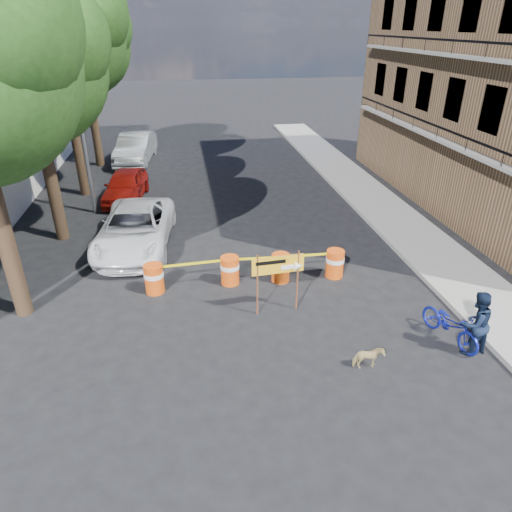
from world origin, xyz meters
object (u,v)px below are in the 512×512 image
object	(u,v)px
dog	(368,358)
sedan_silver	(136,148)
sedan_red	(125,186)
pedestrian	(475,323)
barrel_mid_left	(230,270)
detour_sign	(285,269)
barrel_mid_right	(281,267)
suv_white	(135,228)
barrel_far_left	(154,278)
barrel_far_right	(335,263)
bicycle	(454,310)

from	to	relation	value
dog	sedan_silver	bearing A→B (deg)	18.12
sedan_red	sedan_silver	size ratio (longest dim) A/B	0.80
pedestrian	barrel_mid_left	bearing A→B (deg)	-49.49
dog	sedan_silver	distance (m)	20.22
detour_sign	pedestrian	distance (m)	4.82
barrel_mid_right	sedan_silver	distance (m)	15.75
dog	suv_white	bearing A→B (deg)	36.70
suv_white	sedan_red	bearing A→B (deg)	104.24
barrel_far_left	suv_white	world-z (taller)	suv_white
barrel_mid_left	suv_white	world-z (taller)	suv_white
barrel_mid_left	suv_white	distance (m)	4.34
dog	sedan_silver	size ratio (longest dim) A/B	0.14
barrel_far_right	barrel_mid_right	bearing A→B (deg)	179.85
barrel_far_left	sedan_silver	bearing A→B (deg)	95.96
sedan_red	barrel_far_right	bearing A→B (deg)	-42.63
detour_sign	barrel_far_right	bearing A→B (deg)	35.53
barrel_mid_right	bicycle	bearing A→B (deg)	-45.31
barrel_mid_left	sedan_red	size ratio (longest dim) A/B	0.23
pedestrian	sedan_red	distance (m)	15.48
barrel_mid_right	detour_sign	world-z (taller)	detour_sign
barrel_mid_right	bicycle	xyz separation A→B (m)	(3.59, -3.63, 0.44)
barrel_mid_left	pedestrian	size ratio (longest dim) A/B	0.53
detour_sign	pedestrian	size ratio (longest dim) A/B	1.09
barrel_far_left	pedestrian	xyz separation A→B (m)	(7.69, -4.08, 0.37)
barrel_far_right	bicycle	size ratio (longest dim) A/B	0.49
pedestrian	suv_white	world-z (taller)	pedestrian
barrel_far_left	suv_white	xyz separation A→B (m)	(-0.75, 3.25, 0.25)
suv_white	sedan_silver	bearing A→B (deg)	99.26
barrel_far_left	barrel_far_right	size ratio (longest dim) A/B	1.00
detour_sign	sedan_red	bearing A→B (deg)	112.91
bicycle	suv_white	bearing A→B (deg)	124.48
sedan_silver	detour_sign	bearing A→B (deg)	-65.80
detour_sign	barrel_far_left	bearing A→B (deg)	151.44
dog	sedan_silver	xyz separation A→B (m)	(-6.56, 19.12, 0.52)
detour_sign	sedan_silver	distance (m)	17.26
barrel_far_right	dog	world-z (taller)	barrel_far_right
pedestrian	sedan_silver	distance (m)	21.08
barrel_far_left	detour_sign	world-z (taller)	detour_sign
barrel_far_right	suv_white	bearing A→B (deg)	153.33
barrel_mid_right	detour_sign	xyz separation A→B (m)	(-0.26, -1.68, 0.87)
dog	sedan_red	distance (m)	14.21
detour_sign	bicycle	world-z (taller)	detour_sign
barrel_far_right	suv_white	xyz separation A→B (m)	(-6.34, 3.18, 0.25)
pedestrian	sedan_red	world-z (taller)	pedestrian
pedestrian	bicycle	distance (m)	0.58
bicycle	barrel_mid_left	bearing A→B (deg)	128.50
detour_sign	suv_white	world-z (taller)	detour_sign
barrel_mid_right	suv_white	world-z (taller)	suv_white
barrel_far_left	barrel_far_right	bearing A→B (deg)	0.69
barrel_far_left	dog	distance (m)	6.57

